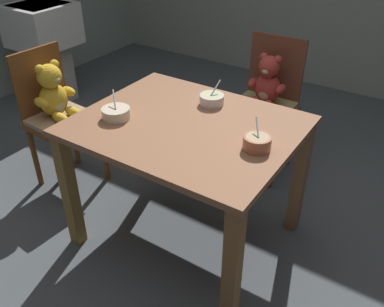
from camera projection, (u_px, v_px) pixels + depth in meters
name	position (u px, v px, depth m)	size (l,w,h in m)	color
ground_plane	(187.00, 235.00, 2.46)	(5.20, 5.20, 0.04)	#4E5458
dining_table	(187.00, 144.00, 2.11)	(1.07, 0.87, 0.73)	#935F3F
teddy_chair_near_left	(57.00, 107.00, 2.60)	(0.40, 0.41, 0.90)	brown
teddy_chair_far_center	(266.00, 96.00, 2.75)	(0.41, 0.39, 0.91)	brown
porridge_bowl_cream_near_left	(116.00, 113.00, 2.08)	(0.14, 0.14, 0.12)	beige
porridge_bowl_terracotta_near_right	(257.00, 142.00, 1.83)	(0.13, 0.13, 0.13)	#B96C4F
porridge_bowl_white_far_center	(212.00, 99.00, 2.21)	(0.13, 0.14, 0.12)	silver
sink_basin	(45.00, 40.00, 3.65)	(0.49, 0.50, 0.88)	#B7B2A8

